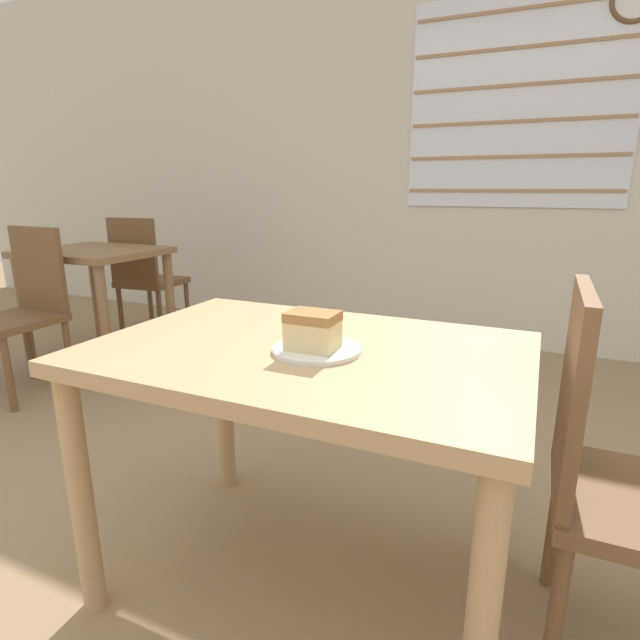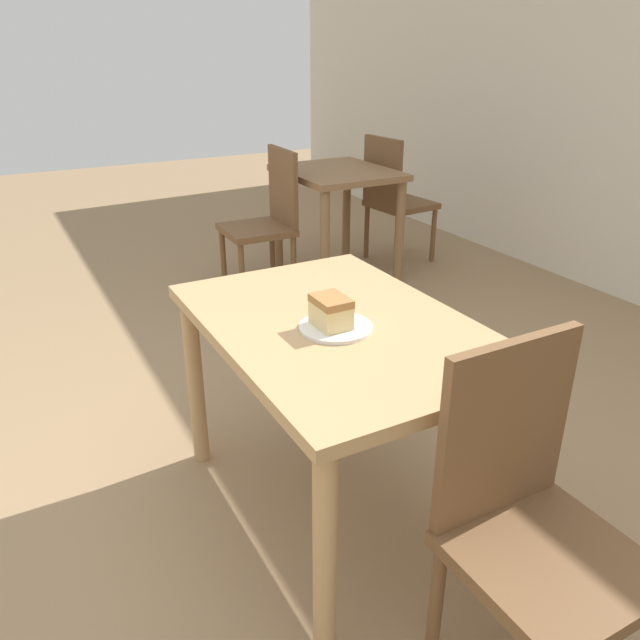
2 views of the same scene
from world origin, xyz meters
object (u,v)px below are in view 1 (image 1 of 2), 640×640
Objects in this scene: dining_table_far at (96,271)px; cake_slice at (313,330)px; chair_near_window at (619,474)px; chair_far_opposite at (146,275)px; chair_far_corner at (24,306)px; plate at (317,349)px; dining_table_near at (307,383)px.

cake_slice is at bearing -30.49° from dining_table_far.
dining_table_far is at bearing 68.73° from chair_near_window.
dining_table_far is 2.43m from cake_slice.
chair_far_opposite reaches higher than dining_table_far.
chair_far_corner is at bearing 90.64° from chair_far_opposite.
dining_table_far is 0.53m from chair_far_corner.
chair_far_opposite is 4.09× the size of plate.
chair_far_corner reaches higher than dining_table_far.
dining_table_near is at bearing 97.37° from chair_near_window.
chair_far_corner is 1.00× the size of chair_far_opposite.
chair_far_corner is 2.20m from plate.
chair_far_opposite is at bearing 99.27° from dining_table_far.
chair_far_corner reaches higher than dining_table_near.
dining_table_near is 2.14m from chair_far_corner.
plate is at bearing -30.15° from dining_table_far.
dining_table_near is 1.21× the size of chair_far_opposite.
chair_near_window is at bearing 7.37° from dining_table_near.
plate is (-0.70, -0.13, 0.24)m from chair_near_window.
dining_table_near is 4.96× the size of plate.
chair_near_window is 7.46× the size of cake_slice.
chair_near_window is (2.79, -1.08, -0.11)m from dining_table_far.
dining_table_far is at bearing 93.76° from chair_far_corner.
chair_near_window is at bearing -9.92° from chair_far_corner.
chair_far_corner is (-2.03, 0.66, -0.13)m from dining_table_near.
chair_near_window reaches higher than plate.
chair_near_window is 3.29m from chair_far_opposite.
plate is 0.05m from cake_slice.
chair_near_window is 1.00× the size of chair_far_opposite.
chair_near_window is 1.00× the size of chair_far_corner.
chair_near_window and chair_far_opposite have the same top height.
dining_table_far is at bearing 149.85° from plate.
chair_far_corner is (-2.77, 0.56, 0.00)m from chair_near_window.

